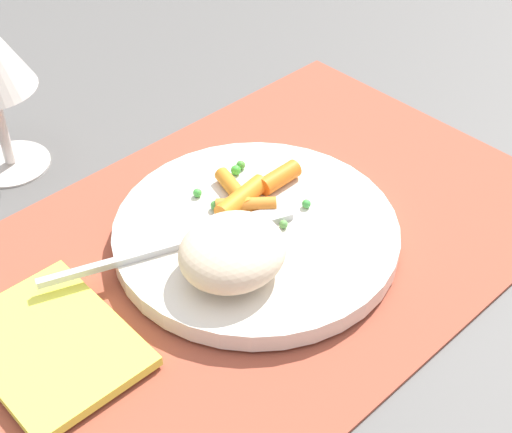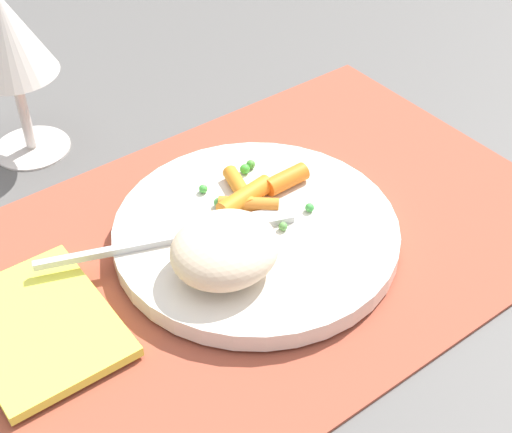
{
  "view_description": "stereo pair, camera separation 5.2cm",
  "coord_description": "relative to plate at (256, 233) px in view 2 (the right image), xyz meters",
  "views": [
    {
      "loc": [
        -0.31,
        -0.33,
        0.43
      ],
      "look_at": [
        0.0,
        0.0,
        0.03
      ],
      "focal_mm": 53.19,
      "sensor_mm": 36.0,
      "label": 1
    },
    {
      "loc": [
        -0.27,
        -0.36,
        0.43
      ],
      "look_at": [
        0.0,
        0.0,
        0.03
      ],
      "focal_mm": 53.19,
      "sensor_mm": 36.0,
      "label": 2
    }
  ],
  "objects": [
    {
      "name": "pea_scatter",
      "position": [
        0.02,
        0.04,
        0.01
      ],
      "size": [
        0.09,
        0.09,
        0.01
      ],
      "color": "#489634",
      "rests_on": "plate"
    },
    {
      "name": "plate",
      "position": [
        0.0,
        0.0,
        0.0
      ],
      "size": [
        0.23,
        0.23,
        0.02
      ],
      "primitive_type": "cylinder",
      "color": "silver",
      "rests_on": "placemat"
    },
    {
      "name": "wine_glass",
      "position": [
        -0.09,
        0.24,
        0.1
      ],
      "size": [
        0.08,
        0.08,
        0.16
      ],
      "color": "silver",
      "rests_on": "ground_plane"
    },
    {
      "name": "fork",
      "position": [
        -0.05,
        0.02,
        0.01
      ],
      "size": [
        0.2,
        0.08,
        0.01
      ],
      "color": "silver",
      "rests_on": "plate"
    },
    {
      "name": "placemat",
      "position": [
        0.0,
        0.0,
        -0.01
      ],
      "size": [
        0.51,
        0.34,
        0.01
      ],
      "primitive_type": "cube",
      "color": "#9E4733",
      "rests_on": "ground_plane"
    },
    {
      "name": "ground_plane",
      "position": [
        0.0,
        0.0,
        -0.01
      ],
      "size": [
        2.4,
        2.4,
        0.0
      ],
      "primitive_type": "plane",
      "color": "#565451"
    },
    {
      "name": "carrot_portion",
      "position": [
        0.02,
        0.03,
        0.02
      ],
      "size": [
        0.09,
        0.07,
        0.02
      ],
      "color": "orange",
      "rests_on": "plate"
    },
    {
      "name": "rice_mound",
      "position": [
        -0.05,
        -0.03,
        0.03
      ],
      "size": [
        0.08,
        0.08,
        0.04
      ],
      "primitive_type": "ellipsoid",
      "color": "beige",
      "rests_on": "plate"
    },
    {
      "name": "napkin",
      "position": [
        -0.18,
        0.02,
        -0.0
      ],
      "size": [
        0.1,
        0.13,
        0.01
      ],
      "primitive_type": "cube",
      "rotation": [
        0.0,
        0.0,
        -0.02
      ],
      "color": "#EAE54C",
      "rests_on": "placemat"
    }
  ]
}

